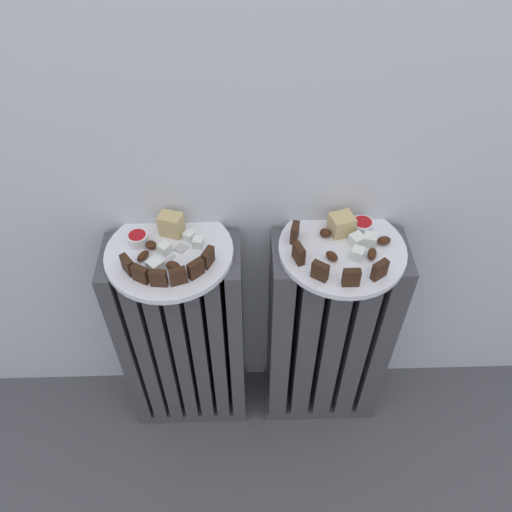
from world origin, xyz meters
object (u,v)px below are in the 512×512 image
at_px(radiator_right, 327,337).
at_px(radiator_left, 185,340).
at_px(plate_left, 169,253).
at_px(fork, 173,256).
at_px(plate_right, 342,249).
at_px(jam_bowl_left, 138,239).
at_px(jam_bowl_right, 362,225).

bearing_deg(radiator_right, radiator_left, 180.00).
relative_size(plate_left, fork, 3.07).
xyz_separation_m(plate_right, fork, (-0.33, -0.02, 0.01)).
bearing_deg(jam_bowl_left, plate_right, -3.19).
distance_m(plate_right, jam_bowl_left, 0.40).
bearing_deg(fork, plate_left, 119.54).
distance_m(plate_left, fork, 0.02).
height_order(radiator_left, fork, fork).
height_order(radiator_right, jam_bowl_left, jam_bowl_left).
height_order(radiator_left, radiator_right, same).
xyz_separation_m(plate_right, jam_bowl_left, (-0.40, 0.02, 0.02)).
relative_size(radiator_left, plate_left, 2.30).
relative_size(plate_left, plate_right, 1.00).
distance_m(radiator_left, radiator_right, 0.34).
distance_m(radiator_left, jam_bowl_left, 0.32).
bearing_deg(jam_bowl_left, plate_left, -20.11).
distance_m(radiator_right, jam_bowl_left, 0.51).
bearing_deg(jam_bowl_right, jam_bowl_left, -176.60).
bearing_deg(plate_right, radiator_left, 180.00).
height_order(radiator_left, jam_bowl_right, jam_bowl_right).
bearing_deg(fork, plate_right, 2.84).
relative_size(radiator_left, plate_right, 2.30).
bearing_deg(plate_left, jam_bowl_left, 159.89).
xyz_separation_m(plate_left, fork, (0.01, -0.02, 0.01)).
bearing_deg(radiator_right, plate_right, 0.00).
xyz_separation_m(plate_right, jam_bowl_right, (0.04, 0.05, 0.02)).
height_order(jam_bowl_left, jam_bowl_right, jam_bowl_left).
bearing_deg(plate_right, jam_bowl_left, 176.81).
relative_size(radiator_right, fork, 7.06).
distance_m(jam_bowl_right, fork, 0.38).
bearing_deg(fork, radiator_right, 2.84).
relative_size(radiator_left, jam_bowl_right, 13.04).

